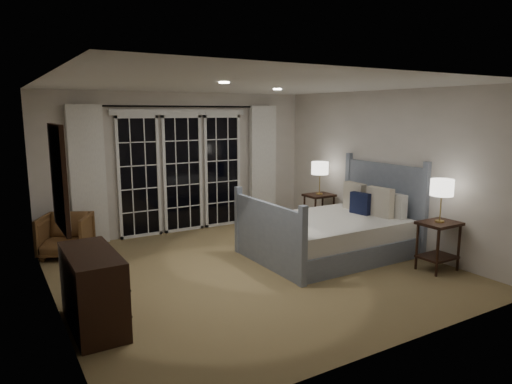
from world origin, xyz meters
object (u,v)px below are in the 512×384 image
lamp_left (442,188)px  nightstand_right (319,206)px  lamp_right (320,168)px  armchair (66,235)px  nightstand_left (438,238)px  dresser (93,289)px  bed (332,233)px

lamp_left → nightstand_right: bearing=90.0°
lamp_right → armchair: 4.42m
nightstand_left → armchair: 5.40m
lamp_right → dresser: (-4.42, -1.90, -0.75)m
lamp_left → armchair: (-4.29, 3.29, -0.83)m
nightstand_left → nightstand_right: nightstand_left is taller
nightstand_right → bed: bearing=-120.9°
lamp_right → armchair: lamp_right is taller
bed → nightstand_left: size_ratio=3.37×
nightstand_left → dresser: dresser is taller
bed → lamp_right: bearing=59.1°
nightstand_left → armchair: bearing=142.5°
bed → dresser: bed is taller
armchair → dresser: size_ratio=0.63×
nightstand_right → armchair: 4.35m
bed → lamp_left: (0.77, -1.30, 0.81)m
dresser → bed: bearing=9.5°
lamp_left → dresser: size_ratio=0.53×
bed → nightstand_right: bearing=59.1°
bed → armchair: (-3.51, 1.99, -0.01)m
nightstand_left → lamp_right: 2.68m
nightstand_right → dresser: bearing=-156.7°
nightstand_left → lamp_left: 0.70m
dresser → armchair: bearing=87.1°
lamp_left → armchair: bearing=142.5°
dresser → nightstand_right: bearing=23.3°
nightstand_right → armchair: size_ratio=0.94×
lamp_left → lamp_right: (0.00, 2.59, -0.01)m
nightstand_right → lamp_left: lamp_left is taller
bed → armchair: 4.04m
bed → lamp_right: size_ratio=3.83×
armchair → lamp_left: bearing=-10.7°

